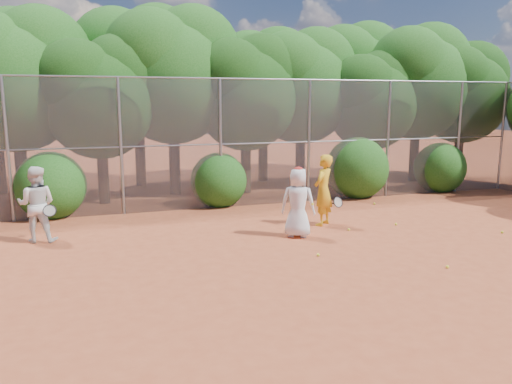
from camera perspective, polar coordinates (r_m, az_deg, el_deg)
name	(u,v)px	position (r m, az deg, el deg)	size (l,w,h in m)	color
ground	(338,261)	(10.79, 9.35, -7.74)	(80.00, 80.00, 0.00)	#9A4022
fence_back	(248,142)	(15.83, -0.97, 5.76)	(20.05, 0.09, 4.03)	gray
tree_1	(16,74)	(17.74, -25.77, 12.08)	(4.64, 4.03, 6.35)	black
tree_2	(100,93)	(16.89, -17.37, 10.79)	(3.99, 3.47, 5.47)	black
tree_3	(173,70)	(18.16, -9.42, 13.62)	(4.89, 4.26, 6.70)	black
tree_4	(247,88)	(18.12, -1.08, 11.74)	(4.19, 3.64, 5.73)	black
tree_5	(302,82)	(19.75, 5.33, 12.43)	(4.51, 3.92, 6.17)	black
tree_6	(372,97)	(20.00, 13.15, 10.52)	(3.86, 3.36, 5.29)	black
tree_7	(419,77)	(21.92, 18.14, 12.38)	(4.77, 4.14, 6.53)	black
tree_8	(463,89)	(22.90, 22.62, 10.83)	(4.25, 3.70, 5.82)	black
tree_10	(138,66)	(20.23, -13.33, 13.80)	(5.15, 4.48, 7.06)	black
tree_11	(264,80)	(20.88, 0.95, 12.68)	(4.64, 4.03, 6.35)	black
tree_12	(355,74)	(23.31, 11.24, 13.11)	(5.02, 4.37, 6.88)	black
bush_0	(50,183)	(15.57, -22.43, 0.99)	(2.00, 2.00, 2.00)	#184B12
bush_1	(219,178)	(16.01, -4.29, 1.63)	(1.80, 1.80, 1.80)	#184B12
bush_2	(357,165)	(17.86, 11.48, 3.01)	(2.20, 2.20, 2.20)	#184B12
bush_3	(440,166)	(19.84, 20.29, 2.86)	(1.90, 1.90, 1.90)	#184B12
player_yellow	(323,190)	(13.53, 7.70, 0.21)	(0.93, 0.81, 1.92)	gold
player_teen	(298,202)	(12.31, 4.83, -1.18)	(1.01, 0.90, 1.75)	white
player_white	(37,204)	(12.94, -23.79, -1.30)	(1.01, 0.87, 1.82)	silver
ball_0	(349,230)	(13.22, 10.56, -4.24)	(0.07, 0.07, 0.07)	yellow
ball_1	(396,224)	(14.08, 15.70, -3.55)	(0.07, 0.07, 0.07)	yellow
ball_2	(447,267)	(10.88, 21.03, -7.98)	(0.07, 0.07, 0.07)	yellow
ball_3	(502,232)	(14.20, 26.31, -4.14)	(0.07, 0.07, 0.07)	yellow
ball_4	(318,255)	(11.00, 7.11, -7.15)	(0.07, 0.07, 0.07)	yellow
ball_5	(374,204)	(16.66, 13.36, -1.31)	(0.07, 0.07, 0.07)	yellow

